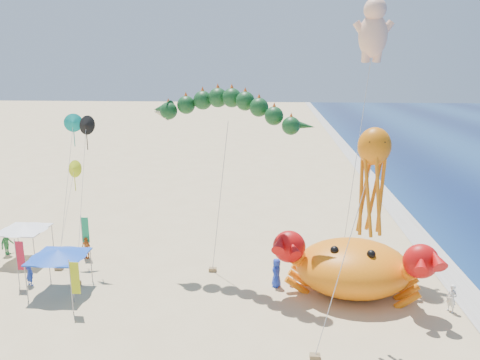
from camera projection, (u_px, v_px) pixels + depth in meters
name	position (u px, v px, depth m)	size (l,w,h in m)	color
ground	(269.00, 289.00, 29.19)	(320.00, 320.00, 0.00)	#D1B784
foam_strip	(468.00, 296.00, 28.26)	(320.00, 320.00, 0.00)	silver
crab_inflatable	(353.00, 266.00, 28.21)	(9.31, 7.02, 4.08)	orange
dragon_kite	(226.00, 114.00, 29.05)	(10.62, 5.21, 11.85)	#0F3A18
cherub_kite	(373.00, 29.00, 30.54)	(2.40, 1.68, 17.97)	#FFBE9B
octopus_kite	(372.00, 174.00, 21.91)	(3.53, 2.88, 10.82)	orange
canopy_blue	(58.00, 254.00, 28.45)	(3.36, 3.36, 2.71)	gray
canopy_white	(24.00, 227.00, 33.18)	(3.24, 3.24, 2.71)	gray
feather_flags	(37.00, 253.00, 29.59)	(9.01, 7.73, 3.20)	gray
beachgoers	(72.00, 269.00, 30.04)	(30.46, 9.08, 1.89)	blue
small_kites	(40.00, 163.00, 32.25)	(9.45, 8.68, 10.41)	black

